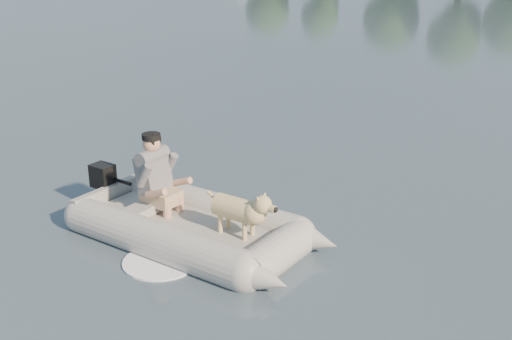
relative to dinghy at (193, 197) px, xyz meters
The scene contains 5 objects.
water 0.86m from the dinghy, 117.44° to the right, with size 160.00×160.00×0.00m, color slate.
dinghy is the anchor object (origin of this frame).
man 0.77m from the dinghy, behind, with size 0.77×0.66×1.15m, color slate, non-canonical shape.
dog 0.70m from the dinghy, ahead, with size 0.99×0.35×0.66m, color tan, non-canonical shape.
outboard_motor 1.80m from the dinghy, behind, with size 0.44×0.31×0.84m, color black, non-canonical shape.
Camera 1 is at (5.53, -5.59, 4.04)m, focal length 45.00 mm.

